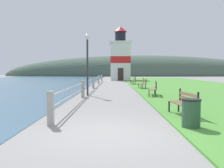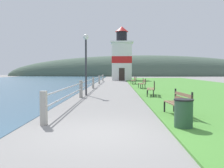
{
  "view_description": "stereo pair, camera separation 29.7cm",
  "coord_description": "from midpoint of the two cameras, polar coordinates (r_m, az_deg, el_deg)",
  "views": [
    {
      "loc": [
        0.14,
        -6.3,
        1.62
      ],
      "look_at": [
        -0.07,
        17.92,
        0.3
      ],
      "focal_mm": 40.0,
      "sensor_mm": 36.0,
      "label": 1
    },
    {
      "loc": [
        0.44,
        -6.29,
        1.62
      ],
      "look_at": [
        -0.07,
        17.92,
        0.3
      ],
      "focal_mm": 40.0,
      "sensor_mm": 36.0,
      "label": 2
    }
  ],
  "objects": [
    {
      "name": "ground_plane",
      "position": [
        6.51,
        -2.12,
        -11.33
      ],
      "size": [
        160.0,
        160.0,
        0.0
      ],
      "primitive_type": "plane",
      "color": "gray"
    },
    {
      "name": "grass_verge",
      "position": [
        25.92,
        17.43,
        -0.54
      ],
      "size": [
        12.0,
        55.37,
        0.06
      ],
      "color": "#4C8E38",
      "rests_on": "ground_plane"
    },
    {
      "name": "seawall_railing",
      "position": [
        22.6,
        -4.65,
        0.55
      ],
      "size": [
        0.18,
        30.55,
        1.02
      ],
      "color": "#A8A399",
      "rests_on": "ground_plane"
    },
    {
      "name": "park_bench_near",
      "position": [
        8.98,
        15.27,
        -3.94
      ],
      "size": [
        0.64,
        1.65,
        0.94
      ],
      "rotation": [
        0.0,
        0.0,
        3.25
      ],
      "color": "brown",
      "rests_on": "ground_plane"
    },
    {
      "name": "park_bench_midway",
      "position": [
        15.8,
        8.94,
        -0.85
      ],
      "size": [
        0.73,
        1.96,
        0.94
      ],
      "rotation": [
        0.0,
        0.0,
        3.0
      ],
      "color": "brown",
      "rests_on": "ground_plane"
    },
    {
      "name": "park_bench_far",
      "position": [
        21.96,
        6.7,
        0.27
      ],
      "size": [
        0.52,
        1.67,
        0.94
      ],
      "rotation": [
        0.0,
        0.0,
        3.17
      ],
      "color": "brown",
      "rests_on": "ground_plane"
    },
    {
      "name": "park_bench_by_lighthouse",
      "position": [
        28.91,
        4.63,
        0.97
      ],
      "size": [
        0.54,
        1.91,
        0.94
      ],
      "rotation": [
        0.0,
        0.0,
        3.18
      ],
      "color": "brown",
      "rests_on": "ground_plane"
    },
    {
      "name": "lighthouse",
      "position": [
        41.48,
        1.72,
        6.01
      ],
      "size": [
        3.67,
        3.67,
        8.87
      ],
      "color": "white",
      "rests_on": "ground_plane"
    },
    {
      "name": "trash_bin",
      "position": [
        7.19,
        16.48,
        -6.61
      ],
      "size": [
        0.54,
        0.54,
        0.84
      ],
      "color": "#2D5138",
      "rests_on": "ground_plane"
    },
    {
      "name": "lamp_post",
      "position": [
        16.31,
        -6.17,
        7.03
      ],
      "size": [
        0.36,
        0.36,
        3.96
      ],
      "color": "#333338",
      "rests_on": "ground_plane"
    },
    {
      "name": "distant_hillside",
      "position": [
        73.63,
        6.52,
        1.85
      ],
      "size": [
        80.0,
        16.0,
        12.0
      ],
      "color": "#475B4C",
      "rests_on": "ground_plane"
    }
  ]
}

